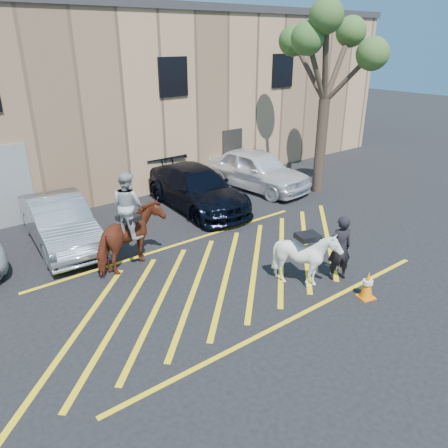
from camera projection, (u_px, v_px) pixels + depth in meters
ground at (220, 272)px, 12.16m from camera, size 90.00×90.00×0.00m
car_silver_sedan at (60, 222)px, 13.47m from camera, size 2.00×4.75×1.52m
car_blue_suv at (197, 188)px, 16.53m from camera, size 2.48×5.41×1.53m
car_white_suv at (256, 169)px, 18.65m from camera, size 2.60×5.13×1.67m
handler at (340, 248)px, 11.49m from camera, size 0.77×0.66×1.80m
warehouse at (57, 95)px, 19.46m from camera, size 32.42×10.20×7.30m
hatching_zone at (226, 276)px, 11.93m from camera, size 12.60×5.12×0.01m
mounted_bay at (130, 231)px, 11.96m from camera, size 2.32×1.65×2.79m
saddled_white at (306, 258)px, 11.22m from camera, size 1.58×1.69×1.56m
traffic_cone at (367, 285)px, 10.81m from camera, size 0.46×0.46×0.73m
tree at (329, 47)px, 16.37m from camera, size 3.99×4.37×7.31m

